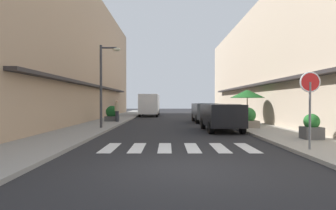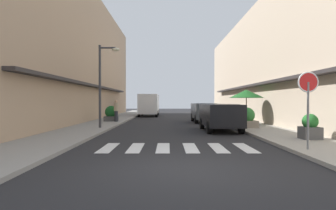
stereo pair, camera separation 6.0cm
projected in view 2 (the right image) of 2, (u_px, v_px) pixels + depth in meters
ground_plane at (173, 123)px, 22.49m from camera, size 84.84×84.84×0.00m
sidewalk_left at (108, 122)px, 22.50m from camera, size 2.69×53.99×0.12m
sidewalk_right at (237, 122)px, 22.48m from camera, size 2.69×53.99×0.12m
building_row_left at (62, 55)px, 23.37m from camera, size 5.50×36.71×10.63m
building_row_right at (283, 65)px, 23.34m from camera, size 5.50×36.71×8.99m
crosswalk at (178, 148)px, 10.24m from camera, size 5.20×2.20×0.01m
parked_car_near at (221, 114)px, 15.94m from camera, size 1.87×4.18×1.47m
parked_car_mid at (205, 110)px, 22.66m from camera, size 1.87×4.15×1.47m
delivery_van at (150, 103)px, 32.00m from camera, size 2.03×5.41×2.37m
round_street_sign at (309, 90)px, 9.18m from camera, size 0.65×0.07×2.42m
street_lamp at (104, 76)px, 16.82m from camera, size 1.19×0.28×4.69m
cafe_umbrella at (247, 94)px, 19.73m from camera, size 2.28×2.28×2.28m
planter_corner at (311, 127)px, 11.72m from camera, size 0.71×0.71×1.01m
planter_midblock at (248, 119)px, 17.00m from camera, size 1.06×1.06×1.14m
planter_far at (112, 114)px, 22.52m from camera, size 0.98×0.98×1.16m
pedestrian_walking_near at (117, 110)px, 21.80m from camera, size 0.34×0.34×1.60m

